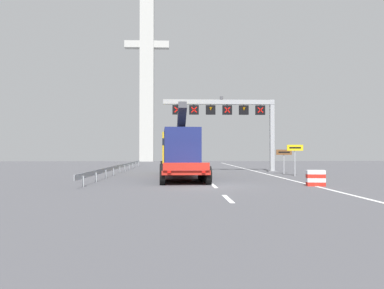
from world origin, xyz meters
The scene contains 10 objects.
ground centered at (0.00, 0.00, 0.00)m, with size 112.00×112.00×0.00m, color #4C4C51.
lane_markings centered at (0.51, 25.83, 0.01)m, with size 0.20×66.25×0.01m.
edge_line_right centered at (6.20, 12.00, 0.01)m, with size 0.20×63.00×0.01m, color silver.
overhead_lane_gantry centered at (3.83, 14.54, 5.66)m, with size 11.04×0.90×7.30m.
heavy_haul_truck_red centered at (-1.42, 7.96, 1.99)m, with size 3.57×14.15×5.30m.
exit_sign_yellow centered at (7.85, 8.11, 1.86)m, with size 1.30×0.15×2.50m.
tourist_info_sign_brown centered at (7.74, 10.75, 1.61)m, with size 1.37×0.15×2.14m.
crash_barrier_striped centered at (6.25, -0.51, 0.45)m, with size 1.05×0.62×0.90m.
guardrail_left centered at (-6.83, 14.36, 0.56)m, with size 0.13×32.72×0.76m.
bridge_pylon_distant centered at (-7.71, 54.36, 19.56)m, with size 9.00×2.00×38.32m.
Camera 1 is at (-1.59, -21.20, 1.93)m, focal length 34.74 mm.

